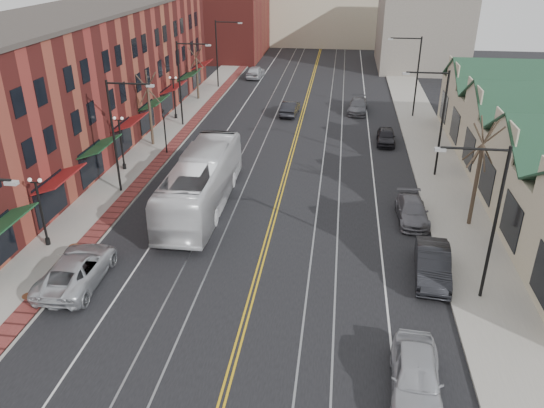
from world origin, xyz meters
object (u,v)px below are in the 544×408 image
(parked_car_c, at_px, (412,211))
(parked_car_d, at_px, (386,136))
(parked_car_b, at_px, (433,264))
(transit_bus, at_px, (202,182))
(parked_car_a, at_px, (416,376))
(parked_suv, at_px, (77,269))

(parked_car_c, bearing_deg, parked_car_d, 91.30)
(parked_car_b, distance_m, parked_car_c, 6.67)
(transit_bus, xyz_separation_m, parked_car_a, (12.50, -15.28, -1.01))
(transit_bus, distance_m, parked_car_b, 15.87)
(transit_bus, distance_m, parked_car_c, 13.99)
(parked_car_a, distance_m, parked_car_d, 30.12)
(parked_car_a, bearing_deg, transit_bus, 133.42)
(parked_car_b, bearing_deg, parked_car_d, 98.10)
(transit_bus, bearing_deg, parked_car_c, 178.85)
(parked_suv, xyz_separation_m, parked_car_b, (18.60, 2.92, -0.00))
(parked_car_b, height_order, parked_car_d, parked_car_b)
(parked_suv, bearing_deg, parked_car_d, -127.23)
(transit_bus, distance_m, parked_car_d, 19.88)
(parked_car_a, height_order, parked_car_c, parked_car_a)
(transit_bus, bearing_deg, parked_car_d, -132.20)
(parked_car_a, xyz_separation_m, parked_car_b, (1.80, 8.48, -0.02))
(parked_car_a, bearing_deg, parked_suv, 165.82)
(parked_suv, bearing_deg, transit_bus, -115.64)
(parked_car_b, bearing_deg, parked_car_c, 98.28)
(transit_bus, relative_size, parked_suv, 2.26)
(transit_bus, xyz_separation_m, parked_car_b, (14.30, -6.80, -1.03))
(parked_car_c, xyz_separation_m, parked_car_d, (-0.75, 14.97, 0.01))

